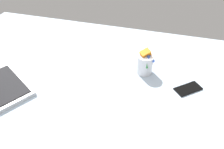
# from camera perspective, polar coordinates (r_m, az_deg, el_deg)

# --- Properties ---
(bed_mattress) EXTENTS (1.80, 1.40, 0.18)m
(bed_mattress) POSITION_cam_1_polar(r_m,az_deg,el_deg) (1.31, -9.95, -5.37)
(bed_mattress) COLOR silver
(bed_mattress) RESTS_ON ground
(snack_cup) EXTENTS (0.10, 0.10, 0.15)m
(snack_cup) POSITION_cam_1_polar(r_m,az_deg,el_deg) (1.29, 8.19, 2.71)
(snack_cup) COLOR silver
(snack_cup) RESTS_ON bed_mattress
(cell_phone) EXTENTS (0.15, 0.14, 0.01)m
(cell_phone) POSITION_cam_1_polar(r_m,az_deg,el_deg) (1.26, 18.33, -3.38)
(cell_phone) COLOR black
(cell_phone) RESTS_ON bed_mattress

